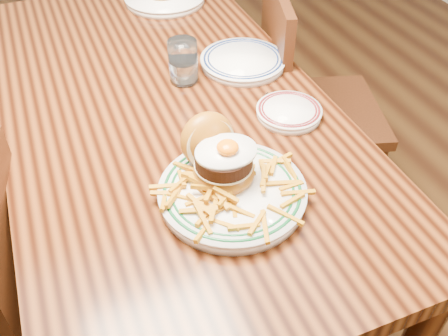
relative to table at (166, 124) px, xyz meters
name	(u,v)px	position (x,y,z in m)	size (l,w,h in m)	color
floor	(180,265)	(0.00, 0.00, -0.66)	(6.00, 6.00, 0.00)	black
table	(166,124)	(0.00, 0.00, 0.00)	(0.85, 1.60, 0.75)	black
chair_right	(304,102)	(0.56, 0.16, -0.17)	(0.53, 0.53, 0.91)	#3E1C0D
main_plate	(228,179)	(0.03, -0.40, 0.13)	(0.32, 0.33, 0.15)	white
side_plate	(289,111)	(0.28, -0.20, 0.10)	(0.17, 0.18, 0.03)	white
rear_plate	(243,61)	(0.27, 0.08, 0.10)	(0.25, 0.25, 0.03)	white
water_glass	(183,64)	(0.08, 0.07, 0.14)	(0.08, 0.08, 0.12)	white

